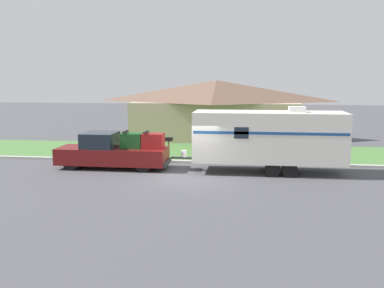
# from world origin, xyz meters

# --- Properties ---
(ground_plane) EXTENTS (120.00, 120.00, 0.00)m
(ground_plane) POSITION_xyz_m (0.00, 0.00, 0.00)
(ground_plane) COLOR #47474C
(curb_strip) EXTENTS (80.00, 0.30, 0.14)m
(curb_strip) POSITION_xyz_m (0.00, 3.75, 0.07)
(curb_strip) COLOR #ADADA8
(curb_strip) RESTS_ON ground_plane
(lawn_strip) EXTENTS (80.00, 7.00, 0.03)m
(lawn_strip) POSITION_xyz_m (0.00, 7.40, 0.01)
(lawn_strip) COLOR #477538
(lawn_strip) RESTS_ON ground_plane
(house_across_street) EXTENTS (13.73, 7.58, 4.65)m
(house_across_street) POSITION_xyz_m (0.11, 14.37, 2.41)
(house_across_street) COLOR tan
(house_across_street) RESTS_ON ground_plane
(pickup_truck) EXTENTS (6.01, 1.98, 2.04)m
(pickup_truck) POSITION_xyz_m (-4.51, 1.86, 0.90)
(pickup_truck) COLOR black
(pickup_truck) RESTS_ON ground_plane
(travel_trailer) EXTENTS (8.89, 2.39, 3.41)m
(travel_trailer) POSITION_xyz_m (3.71, 1.86, 1.85)
(travel_trailer) COLOR black
(travel_trailer) RESTS_ON ground_plane
(mailbox) EXTENTS (0.48, 0.20, 1.39)m
(mailbox) POSITION_xyz_m (-1.94, 4.31, 1.07)
(mailbox) COLOR brown
(mailbox) RESTS_ON ground_plane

